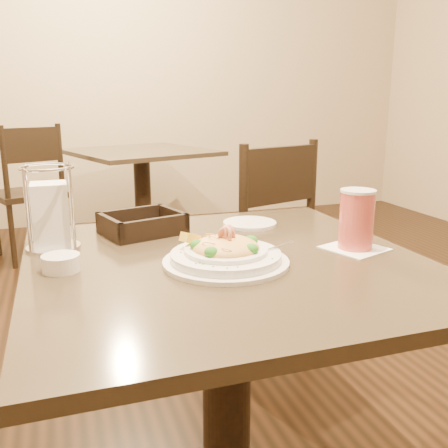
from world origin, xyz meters
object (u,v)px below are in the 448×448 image
object	(u,v)px
main_table	(227,349)
drink_glass	(356,220)
dining_chair_far	(29,188)
bread_basket	(142,226)
side_plate	(250,223)
butter_ramekin	(61,263)
pasta_bowl	(226,253)
napkin_caddy	(51,213)
dining_chair_near	(257,242)
background_table	(142,182)

from	to	relation	value
main_table	drink_glass	bearing A→B (deg)	-4.04
dining_chair_far	bread_basket	xyz separation A→B (m)	(0.40, -2.26, 0.25)
main_table	side_plate	distance (m)	0.41
butter_ramekin	side_plate	bearing A→B (deg)	24.66
bread_basket	side_plate	xyz separation A→B (m)	(0.31, -0.01, -0.02)
main_table	drink_glass	xyz separation A→B (m)	(0.33, -0.02, 0.30)
pasta_bowl	side_plate	size ratio (longest dim) A/B	2.00
drink_glass	napkin_caddy	world-z (taller)	napkin_caddy
dining_chair_far	drink_glass	xyz separation A→B (m)	(0.87, -2.58, 0.31)
main_table	side_plate	size ratio (longest dim) A/B	5.75
dining_chair_near	side_plate	world-z (taller)	dining_chair_near
drink_glass	napkin_caddy	xyz separation A→B (m)	(-0.71, 0.25, 0.02)
butter_ramekin	dining_chair_far	bearing A→B (deg)	94.10
pasta_bowl	bread_basket	size ratio (longest dim) A/B	1.29
drink_glass	side_plate	bearing A→B (deg)	117.06
dining_chair_far	pasta_bowl	bearing A→B (deg)	81.00
dining_chair_near	bread_basket	bearing A→B (deg)	26.55
main_table	bread_basket	distance (m)	0.41
main_table	side_plate	bearing A→B (deg)	59.33
pasta_bowl	butter_ramekin	distance (m)	0.36
side_plate	dining_chair_near	bearing A→B (deg)	65.27
dining_chair_near	side_plate	xyz separation A→B (m)	(-0.26, -0.57, 0.24)
dining_chair_near	side_plate	bearing A→B (deg)	47.84
background_table	pasta_bowl	size ratio (longest dim) A/B	3.63
bread_basket	butter_ramekin	world-z (taller)	bread_basket
napkin_caddy	side_plate	size ratio (longest dim) A/B	1.33
main_table	dining_chair_far	xyz separation A→B (m)	(-0.54, 2.55, -0.00)
main_table	napkin_caddy	bearing A→B (deg)	149.59
background_table	bread_basket	xyz separation A→B (m)	(-0.37, -2.28, 0.25)
dining_chair_far	napkin_caddy	bearing A→B (deg)	73.44
pasta_bowl	napkin_caddy	size ratio (longest dim) A/B	1.50
main_table	butter_ramekin	xyz separation A→B (m)	(-0.36, 0.04, 0.25)
dining_chair_near	dining_chair_far	world-z (taller)	same
background_table	butter_ramekin	bearing A→B (deg)	-103.16
pasta_bowl	side_plate	xyz separation A→B (m)	(0.18, 0.32, -0.02)
dining_chair_near	bread_basket	world-z (taller)	dining_chair_near
pasta_bowl	bread_basket	xyz separation A→B (m)	(-0.13, 0.33, -0.01)
pasta_bowl	background_table	bearing A→B (deg)	84.69
side_plate	pasta_bowl	bearing A→B (deg)	-119.92
drink_glass	bread_basket	size ratio (longest dim) A/B	0.69
main_table	drink_glass	size ratio (longest dim) A/B	5.36
dining_chair_near	side_plate	size ratio (longest dim) A/B	5.94
background_table	dining_chair_far	size ratio (longest dim) A/B	1.22
drink_glass	bread_basket	distance (m)	0.57
dining_chair_far	drink_glass	bearing A→B (deg)	88.09
background_table	dining_chair_far	xyz separation A→B (m)	(-0.77, -0.02, -0.00)
bread_basket	butter_ramekin	xyz separation A→B (m)	(-0.22, -0.26, -0.00)
side_plate	butter_ramekin	distance (m)	0.59
dining_chair_far	butter_ramekin	bearing A→B (deg)	73.50
pasta_bowl	drink_glass	xyz separation A→B (m)	(0.34, 0.01, 0.05)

